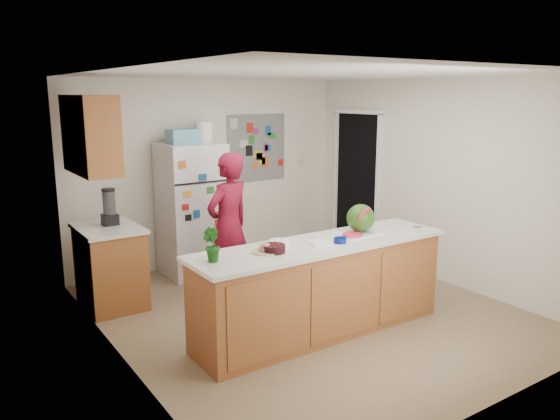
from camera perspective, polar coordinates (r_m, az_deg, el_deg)
floor at (r=6.03m, az=2.79°, el=-10.59°), size 4.00×4.50×0.02m
wall_back at (r=7.57m, az=-7.39°, el=3.92°), size 4.00×0.02×2.50m
wall_left at (r=4.76m, az=-16.85°, el=-1.33°), size 0.02×4.50×2.50m
wall_right at (r=7.04m, az=16.18°, el=2.92°), size 0.02×4.50×2.50m
ceiling at (r=5.57m, az=3.07°, el=14.10°), size 4.00×4.50×0.02m
doorway at (r=8.05m, az=8.07°, el=2.73°), size 0.03×0.85×2.04m
peninsula_base at (r=5.38m, az=4.32°, el=-8.32°), size 2.60×0.62×0.88m
peninsula_top at (r=5.24m, az=4.40°, el=-3.60°), size 2.68×0.70×0.04m
side_counter_base at (r=6.32m, az=-17.28°, el=-5.82°), size 0.60×0.80×0.86m
side_counter_top at (r=6.20m, az=-17.54°, el=-1.85°), size 0.64×0.84×0.04m
upper_cabinets at (r=5.96m, az=-19.23°, el=7.45°), size 0.35×1.00×0.80m
refrigerator at (r=7.11m, az=-9.17°, el=0.06°), size 0.75×0.70×1.70m
fridge_top_bin at (r=6.94m, az=-10.18°, el=7.58°), size 0.35×0.28×0.18m
photo_collage at (r=7.87m, az=-2.46°, el=6.52°), size 0.95×0.01×0.95m
person at (r=6.21m, az=-5.39°, el=-1.69°), size 0.70×0.57×1.68m
blender_appliance at (r=6.23m, az=-17.41°, el=0.21°), size 0.13×0.13×0.38m
cutting_board at (r=5.57m, az=8.06°, el=-2.45°), size 0.45×0.34×0.01m
watermelon at (r=5.59m, az=8.43°, el=-0.84°), size 0.29×0.29×0.29m
watermelon_slice at (r=5.46m, az=7.55°, el=-2.55°), size 0.19×0.19×0.02m
cherry_bowl at (r=4.89m, az=-0.67°, el=-4.04°), size 0.26×0.26×0.07m
white_bowl at (r=5.07m, az=-0.08°, el=-3.51°), size 0.20×0.20×0.06m
cobalt_bowl at (r=5.22m, az=6.29°, el=-3.17°), size 0.16×0.16×0.05m
plate at (r=4.89m, az=-1.50°, el=-4.37°), size 0.31×0.31×0.02m
paper_towel at (r=5.17m, az=4.20°, el=-3.45°), size 0.21×0.20×0.02m
keys at (r=5.96m, az=14.14°, el=-1.74°), size 0.10×0.06×0.01m
potted_plant at (r=4.64m, az=-7.19°, el=-3.64°), size 0.17×0.19×0.29m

